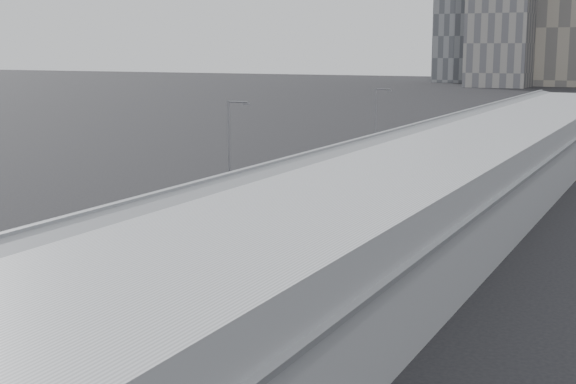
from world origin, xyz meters
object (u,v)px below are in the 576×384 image
Objects in this scene: shipping_container at (426,132)px; bus_3 at (257,220)px; suv at (471,126)px; bus_6 at (428,154)px; street_lamp_far at (377,120)px; street_lamp_near at (231,152)px; bus_2 at (166,256)px; bus_5 at (394,171)px; bus_4 at (331,190)px.

bus_3 is at bearing -95.71° from shipping_container.
bus_6 is at bearing -104.03° from suv.
bus_6 is 7.46m from street_lamp_far.
street_lamp_near is at bearing -88.64° from street_lamp_far.
suv is at bearing 94.24° from bus_6.
street_lamp_near reaches higher than bus_6.
bus_2 is 18.55m from street_lamp_near.
bus_6 is at bearing 3.85° from street_lamp_far.
shipping_container is at bearing 106.03° from bus_5.
bus_2 is 10.86m from bus_3.
shipping_container is (-7.92, 25.18, -0.12)m from bus_6.
street_lamp_far reaches higher than bus_2.
bus_2 is at bearing -108.15° from suv.
bus_4 is 74.01m from suv.
street_lamp_near is 81.95m from suv.
bus_2 reaches higher than suv.
bus_6 is (0.09, 28.70, -0.09)m from bus_4.
bus_3 is at bearing -87.63° from bus_5.
shipping_container is at bearing 92.18° from street_lamp_near.
bus_5 is at bearing -89.86° from bus_6.
bus_6 reaches higher than suv.
bus_2 is 1.34× the size of street_lamp_near.
bus_5 is at bearing -63.25° from street_lamp_far.
bus_3 reaches higher than bus_5.
bus_4 is at bearing -107.06° from suv.
shipping_container is 1.08× the size of suv.
bus_2 is 0.93× the size of bus_3.
street_lamp_far is 1.64× the size of shipping_container.
street_lamp_near reaches higher than shipping_container.
bus_3 reaches higher than shipping_container.
street_lamp_near reaches higher than bus_4.
street_lamp_near is at bearing -102.03° from bus_6.
shipping_container is (-7.98, 79.14, -0.19)m from bus_2.
bus_3 reaches higher than bus_4.
bus_3 is (0.27, 10.86, 0.13)m from bus_2.
bus_3 is at bearing -92.98° from bus_6.
street_lamp_near reaches higher than suv.
street_lamp_far is at bearing 100.22° from bus_3.
street_lamp_near is (-5.47, -8.04, 3.98)m from bus_4.
bus_2 is 1.05× the size of bus_6.
street_lamp_near is at bearing 134.01° from bus_3.
suv is (-6.39, 88.16, -1.00)m from bus_3.
bus_5 is at bearing 89.98° from bus_3.
bus_3 is at bearing 82.88° from bus_2.
street_lamp_far reaches higher than bus_3.
suv is at bearing 87.84° from bus_2.
bus_4 is at bearing 84.66° from bus_2.
bus_4 reaches higher than bus_6.
bus_5 is 41.19m from shipping_container.
bus_3 is 68.78m from shipping_container.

